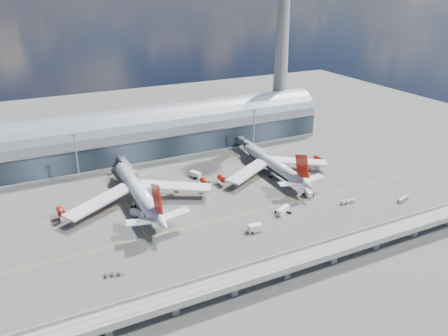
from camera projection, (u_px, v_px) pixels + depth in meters
name	position (u px, v px, depth m)	size (l,w,h in m)	color
ground	(217.00, 208.00, 193.89)	(500.00, 500.00, 0.00)	#474744
taxi_lines	(197.00, 189.00, 212.14)	(200.00, 80.12, 0.01)	gold
terminal	(160.00, 134.00, 253.85)	(200.00, 30.00, 28.00)	#1C272F
control_tower	(282.00, 52.00, 276.63)	(19.00, 19.00, 103.00)	gray
guideway	(287.00, 264.00, 146.38)	(220.00, 8.50, 7.20)	gray
floodlight_mast_left	(77.00, 157.00, 213.71)	(3.00, 0.70, 25.70)	gray
floodlight_mast_right	(254.00, 129.00, 254.22)	(3.00, 0.70, 25.70)	gray
airliner_left	(139.00, 192.00, 194.30)	(69.69, 73.16, 22.35)	white
airliner_right	(274.00, 165.00, 225.30)	(61.90, 64.67, 20.57)	white
jet_bridge_left	(127.00, 166.00, 225.04)	(4.40, 28.00, 7.25)	gray
jet_bridge_right	(250.00, 146.00, 252.66)	(4.40, 32.00, 7.25)	gray
service_truck_0	(137.00, 213.00, 186.65)	(4.85, 6.68, 2.67)	silver
service_truck_1	(255.00, 228.00, 175.04)	(5.74, 3.18, 3.20)	silver
service_truck_2	(283.00, 210.00, 188.96)	(8.01, 5.63, 2.85)	silver
service_truck_3	(308.00, 193.00, 204.40)	(3.84, 6.27, 2.84)	silver
service_truck_4	(309.00, 167.00, 233.56)	(4.07, 5.43, 2.86)	silver
service_truck_5	(196.00, 174.00, 224.00)	(4.52, 6.73, 3.04)	silver
cargo_train_0	(115.00, 274.00, 149.04)	(6.81, 2.86, 1.49)	gray
cargo_train_1	(348.00, 202.00, 197.64)	(7.38, 1.99, 1.63)	gray
cargo_train_2	(403.00, 199.00, 200.08)	(7.80, 3.64, 1.71)	gray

